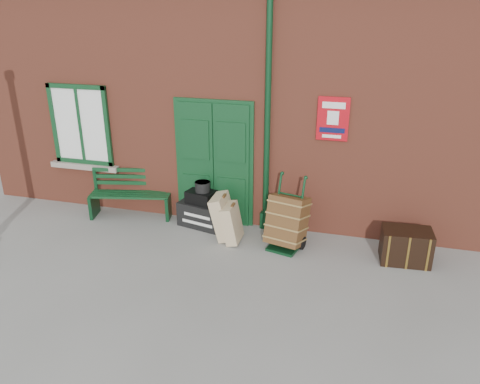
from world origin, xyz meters
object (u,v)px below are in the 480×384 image
(porter_trolley, at_px, (287,221))
(houdini_trunk, at_px, (205,214))
(dark_trunk, at_px, (406,246))
(bench, at_px, (131,192))

(porter_trolley, bearing_deg, houdini_trunk, 179.96)
(dark_trunk, bearing_deg, porter_trolley, 176.09)
(bench, xyz_separation_m, houdini_trunk, (1.47, -0.07, -0.24))
(bench, height_order, porter_trolley, porter_trolley)
(bench, bearing_deg, porter_trolley, -21.06)
(porter_trolley, height_order, dark_trunk, porter_trolley)
(porter_trolley, bearing_deg, bench, -174.69)
(bench, height_order, dark_trunk, bench)
(bench, distance_m, houdini_trunk, 1.49)
(bench, bearing_deg, houdini_trunk, -15.19)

